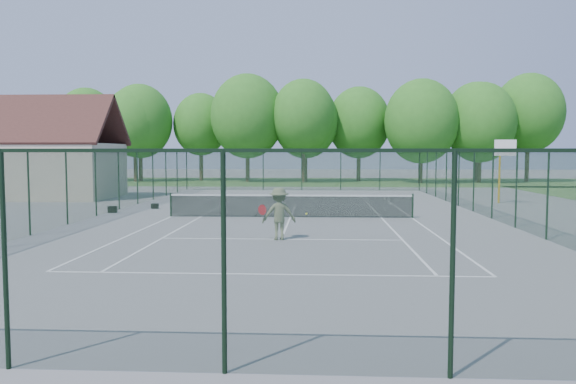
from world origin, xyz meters
The scene contains 11 objects.
ground centered at (0.00, 0.00, 0.00)m, with size 140.00×140.00×0.00m, color gray.
grass_far centered at (0.00, 30.00, 0.01)m, with size 80.00×16.00×0.01m, color #477433.
court_lines centered at (0.00, 0.00, 0.00)m, with size 11.05×23.85×0.01m.
tennis_net centered at (0.00, 0.00, 0.58)m, with size 11.08×0.08×1.10m.
fence_enclosure centered at (0.00, 0.00, 1.56)m, with size 18.05×36.05×3.02m.
utility_building centered at (-16.00, 10.00, 3.12)m, with size 8.60×6.27×6.63m.
tree_line_far centered at (0.00, 30.00, 5.99)m, with size 39.40×6.40×9.70m.
basketball_goal centered at (11.72, 7.16, 2.57)m, with size 1.20×1.43×3.65m.
sports_bag_a centered at (-8.78, 1.45, 0.16)m, with size 0.41×0.24×0.33m, color black.
sports_bag_b centered at (-7.28, 3.49, 0.14)m, with size 0.35×0.21×0.27m, color black.
tennis_player centered at (-0.07, -6.49, 0.89)m, with size 1.84×0.88×1.78m.
Camera 1 is at (1.25, -25.31, 2.98)m, focal length 35.00 mm.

